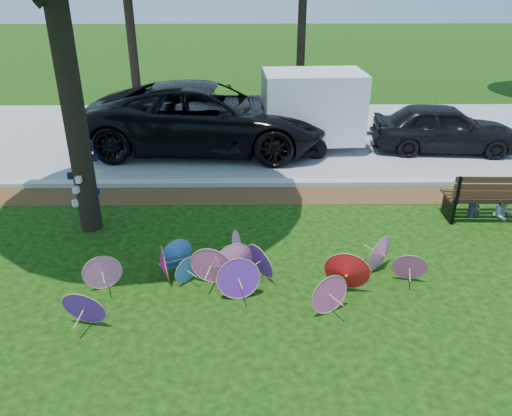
{
  "coord_description": "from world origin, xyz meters",
  "views": [
    {
      "loc": [
        0.4,
        -6.52,
        5.04
      ],
      "look_at": [
        0.5,
        2.0,
        0.9
      ],
      "focal_mm": 35.0,
      "sensor_mm": 36.0,
      "label": 1
    }
  ],
  "objects_px": {
    "cargo_trailer": "(313,106)",
    "person_left": "(476,195)",
    "parasol_pile": "(246,269)",
    "dark_pickup": "(443,128)",
    "black_van": "(207,117)",
    "person_right": "(508,194)",
    "park_bench": "(493,195)"
  },
  "relations": [
    {
      "from": "dark_pickup",
      "to": "person_left",
      "type": "height_order",
      "value": "dark_pickup"
    },
    {
      "from": "parasol_pile",
      "to": "cargo_trailer",
      "type": "height_order",
      "value": "cargo_trailer"
    },
    {
      "from": "cargo_trailer",
      "to": "park_bench",
      "type": "height_order",
      "value": "cargo_trailer"
    },
    {
      "from": "cargo_trailer",
      "to": "person_right",
      "type": "relative_size",
      "value": 2.61
    },
    {
      "from": "black_van",
      "to": "park_bench",
      "type": "distance_m",
      "value": 8.1
    },
    {
      "from": "cargo_trailer",
      "to": "person_left",
      "type": "relative_size",
      "value": 2.72
    },
    {
      "from": "cargo_trailer",
      "to": "person_right",
      "type": "bearing_deg",
      "value": -53.7
    },
    {
      "from": "dark_pickup",
      "to": "cargo_trailer",
      "type": "distance_m",
      "value": 3.95
    },
    {
      "from": "dark_pickup",
      "to": "park_bench",
      "type": "xyz_separation_m",
      "value": [
        -0.46,
        -4.47,
        -0.16
      ]
    },
    {
      "from": "parasol_pile",
      "to": "person_left",
      "type": "height_order",
      "value": "person_left"
    },
    {
      "from": "person_left",
      "to": "black_van",
      "type": "bearing_deg",
      "value": 120.21
    },
    {
      "from": "black_van",
      "to": "park_bench",
      "type": "height_order",
      "value": "black_van"
    },
    {
      "from": "park_bench",
      "to": "parasol_pile",
      "type": "bearing_deg",
      "value": -153.16
    },
    {
      "from": "black_van",
      "to": "person_right",
      "type": "height_order",
      "value": "black_van"
    },
    {
      "from": "dark_pickup",
      "to": "parasol_pile",
      "type": "bearing_deg",
      "value": 145.23
    },
    {
      "from": "black_van",
      "to": "cargo_trailer",
      "type": "distance_m",
      "value": 3.16
    },
    {
      "from": "parasol_pile",
      "to": "black_van",
      "type": "xyz_separation_m",
      "value": [
        -1.19,
        7.31,
        0.63
      ]
    },
    {
      "from": "black_van",
      "to": "cargo_trailer",
      "type": "relative_size",
      "value": 2.47
    },
    {
      "from": "dark_pickup",
      "to": "cargo_trailer",
      "type": "bearing_deg",
      "value": 91.24
    },
    {
      "from": "black_van",
      "to": "dark_pickup",
      "type": "distance_m",
      "value": 7.05
    },
    {
      "from": "cargo_trailer",
      "to": "person_right",
      "type": "xyz_separation_m",
      "value": [
        3.79,
        -4.66,
        -0.75
      ]
    },
    {
      "from": "parasol_pile",
      "to": "black_van",
      "type": "height_order",
      "value": "black_van"
    },
    {
      "from": "parasol_pile",
      "to": "dark_pickup",
      "type": "distance_m",
      "value": 9.19
    },
    {
      "from": "dark_pickup",
      "to": "park_bench",
      "type": "bearing_deg",
      "value": 178.94
    },
    {
      "from": "person_right",
      "to": "person_left",
      "type": "bearing_deg",
      "value": 165.76
    },
    {
      "from": "black_van",
      "to": "person_left",
      "type": "xyz_separation_m",
      "value": [
        6.23,
        -4.65,
        -0.46
      ]
    },
    {
      "from": "person_right",
      "to": "cargo_trailer",
      "type": "bearing_deg",
      "value": 114.86
    },
    {
      "from": "cargo_trailer",
      "to": "person_left",
      "type": "height_order",
      "value": "cargo_trailer"
    },
    {
      "from": "parasol_pile",
      "to": "person_right",
      "type": "bearing_deg",
      "value": 24.82
    },
    {
      "from": "park_bench",
      "to": "dark_pickup",
      "type": "bearing_deg",
      "value": 85.2
    },
    {
      "from": "cargo_trailer",
      "to": "person_left",
      "type": "bearing_deg",
      "value": -59.27
    },
    {
      "from": "parasol_pile",
      "to": "park_bench",
      "type": "relative_size",
      "value": 2.86
    }
  ]
}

